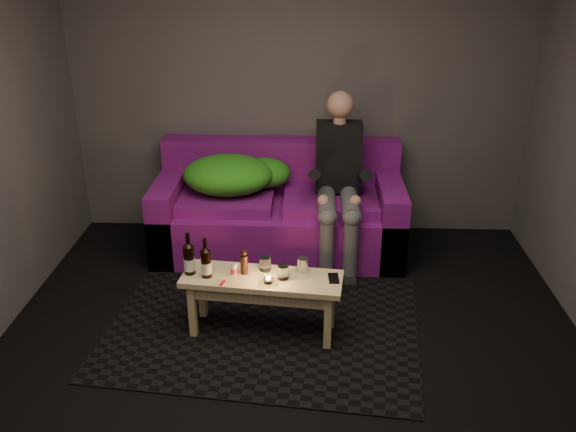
# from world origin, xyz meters

# --- Properties ---
(floor) EXTENTS (4.50, 4.50, 0.00)m
(floor) POSITION_xyz_m (0.00, 0.00, 0.00)
(floor) COLOR black
(floor) RESTS_ON ground
(room) EXTENTS (4.50, 4.50, 4.50)m
(room) POSITION_xyz_m (0.00, 0.47, 1.64)
(room) COLOR silver
(room) RESTS_ON ground
(rug) EXTENTS (2.30, 1.78, 0.01)m
(rug) POSITION_xyz_m (-0.20, 0.56, 0.00)
(rug) COLOR black
(rug) RESTS_ON floor
(sofa) EXTENTS (2.09, 0.94, 0.90)m
(sofa) POSITION_xyz_m (-0.16, 1.82, 0.33)
(sofa) COLOR #6D0E6C
(sofa) RESTS_ON floor
(green_blanket) EXTENTS (0.92, 0.63, 0.31)m
(green_blanket) POSITION_xyz_m (-0.54, 1.81, 0.68)
(green_blanket) COLOR #2B8E19
(green_blanket) RESTS_ON sofa
(person) EXTENTS (0.38, 0.87, 1.39)m
(person) POSITION_xyz_m (0.34, 1.65, 0.72)
(person) COLOR black
(person) RESTS_ON sofa
(coffee_table) EXTENTS (1.10, 0.45, 0.44)m
(coffee_table) POSITION_xyz_m (-0.20, 0.51, 0.36)
(coffee_table) COLOR tan
(coffee_table) RESTS_ON rug
(beer_bottle_a) EXTENTS (0.08, 0.08, 0.30)m
(beer_bottle_a) POSITION_xyz_m (-0.69, 0.54, 0.55)
(beer_bottle_a) COLOR black
(beer_bottle_a) RESTS_ON coffee_table
(beer_bottle_b) EXTENTS (0.07, 0.07, 0.28)m
(beer_bottle_b) POSITION_xyz_m (-0.57, 0.50, 0.54)
(beer_bottle_b) COLOR black
(beer_bottle_b) RESTS_ON coffee_table
(salt_shaker) EXTENTS (0.05, 0.05, 0.09)m
(salt_shaker) POSITION_xyz_m (-0.39, 0.53, 0.48)
(salt_shaker) COLOR silver
(salt_shaker) RESTS_ON coffee_table
(pepper_mill) EXTENTS (0.06, 0.06, 0.14)m
(pepper_mill) POSITION_xyz_m (-0.32, 0.55, 0.51)
(pepper_mill) COLOR black
(pepper_mill) RESTS_ON coffee_table
(tumbler_back) EXTENTS (0.10, 0.10, 0.09)m
(tumbler_back) POSITION_xyz_m (-0.19, 0.61, 0.49)
(tumbler_back) COLOR white
(tumbler_back) RESTS_ON coffee_table
(tealight) EXTENTS (0.06, 0.06, 0.05)m
(tealight) POSITION_xyz_m (-0.15, 0.44, 0.46)
(tealight) COLOR white
(tealight) RESTS_ON coffee_table
(tumbler_front) EXTENTS (0.09, 0.09, 0.09)m
(tumbler_front) POSITION_xyz_m (-0.06, 0.49, 0.49)
(tumbler_front) COLOR white
(tumbler_front) RESTS_ON coffee_table
(steel_cup) EXTENTS (0.08, 0.08, 0.10)m
(steel_cup) POSITION_xyz_m (0.07, 0.59, 0.49)
(steel_cup) COLOR silver
(steel_cup) RESTS_ON coffee_table
(smartphone) EXTENTS (0.08, 0.14, 0.01)m
(smartphone) POSITION_xyz_m (0.28, 0.50, 0.44)
(smartphone) COLOR black
(smartphone) RESTS_ON coffee_table
(red_lighter) EXTENTS (0.04, 0.07, 0.01)m
(red_lighter) POSITION_xyz_m (-0.45, 0.41, 0.44)
(red_lighter) COLOR red
(red_lighter) RESTS_ON coffee_table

